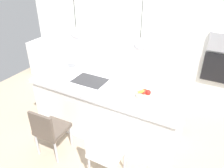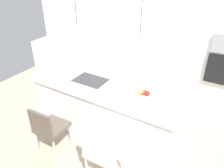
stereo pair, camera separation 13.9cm
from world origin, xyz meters
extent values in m
plane|color=tan|center=(0.00, 0.00, 0.00)|extent=(6.60, 6.60, 0.00)
cube|color=white|center=(0.00, 1.65, 1.30)|extent=(6.00, 0.10, 2.60)
cube|color=white|center=(0.00, 0.00, 0.44)|extent=(2.51, 0.87, 0.88)
cube|color=white|center=(0.00, 0.00, 0.91)|extent=(2.57, 0.93, 0.06)
cube|color=#2D2D30|center=(-0.33, 0.00, 0.94)|extent=(0.56, 0.40, 0.02)
cylinder|color=silver|center=(-0.33, 0.24, 1.05)|extent=(0.02, 0.02, 0.22)
cylinder|color=silver|center=(-0.33, 0.16, 1.15)|extent=(0.02, 0.16, 0.02)
cylinder|color=beige|center=(0.67, -0.03, 0.97)|extent=(0.27, 0.27, 0.06)
sphere|color=red|center=(0.72, -0.03, 1.03)|extent=(0.08, 0.08, 0.08)
sphere|color=#B22D1E|center=(0.66, -0.05, 1.03)|extent=(0.07, 0.07, 0.07)
sphere|color=#B22D1E|center=(0.66, -0.03, 1.03)|extent=(0.08, 0.08, 0.08)
ellipsoid|color=yellow|center=(0.64, -0.07, 1.05)|extent=(0.14, 0.18, 0.07)
cube|color=white|center=(-2.40, 1.28, 0.44)|extent=(1.10, 0.60, 0.88)
cube|color=black|center=(1.55, 1.58, 0.94)|extent=(0.56, 0.08, 0.56)
cube|color=brown|center=(-0.51, -0.83, 0.44)|extent=(0.45, 0.46, 0.06)
cube|color=brown|center=(-0.50, -1.04, 0.66)|extent=(0.41, 0.06, 0.38)
cylinder|color=#B2B2B7|center=(-0.33, -0.63, 0.21)|extent=(0.04, 0.04, 0.41)
cylinder|color=#B2B2B7|center=(-0.70, -0.65, 0.21)|extent=(0.04, 0.04, 0.41)
cylinder|color=#B2B2B7|center=(-0.31, -1.02, 0.21)|extent=(0.04, 0.04, 0.41)
cylinder|color=#B2B2B7|center=(-0.68, -1.04, 0.21)|extent=(0.04, 0.04, 0.41)
cube|color=white|center=(0.47, -0.83, 0.45)|extent=(0.44, 0.43, 0.06)
cube|color=white|center=(0.47, -1.03, 0.67)|extent=(0.41, 0.04, 0.39)
cylinder|color=#B2B2B7|center=(0.66, -0.65, 0.21)|extent=(0.04, 0.04, 0.42)
cylinder|color=#B2B2B7|center=(0.28, -0.65, 0.21)|extent=(0.04, 0.04, 0.42)
cylinder|color=#B2B2B7|center=(0.29, -1.02, 0.21)|extent=(0.04, 0.04, 0.42)
sphere|color=silver|center=(-0.53, 0.00, 1.73)|extent=(0.18, 0.18, 0.18)
cylinder|color=black|center=(-0.53, 0.00, 2.13)|extent=(0.01, 0.01, 0.60)
sphere|color=silver|center=(0.53, 0.00, 1.73)|extent=(0.18, 0.18, 0.18)
cylinder|color=black|center=(0.53, 0.00, 2.13)|extent=(0.01, 0.01, 0.60)
camera|label=1|loc=(1.55, -2.69, 2.74)|focal=35.02mm
camera|label=2|loc=(1.67, -2.62, 2.74)|focal=35.02mm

